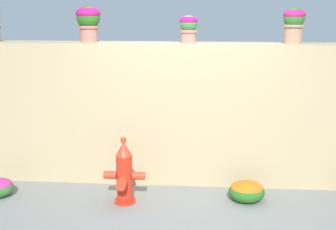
{
  "coord_description": "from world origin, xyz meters",
  "views": [
    {
      "loc": [
        0.21,
        -4.65,
        2.4
      ],
      "look_at": [
        -0.21,
        0.91,
        0.98
      ],
      "focal_mm": 47.89,
      "sensor_mm": 36.0,
      "label": 1
    }
  ],
  "objects_px": {
    "potted_plant_1": "(88,20)",
    "potted_plant_2": "(188,26)",
    "fire_hydrant": "(124,174)",
    "potted_plant_3": "(294,22)",
    "flower_bush_right": "(247,191)"
  },
  "relations": [
    {
      "from": "potted_plant_2",
      "to": "fire_hydrant",
      "type": "bearing_deg",
      "value": -135.01
    },
    {
      "from": "potted_plant_2",
      "to": "flower_bush_right",
      "type": "relative_size",
      "value": 0.79
    },
    {
      "from": "potted_plant_1",
      "to": "potted_plant_2",
      "type": "distance_m",
      "value": 1.3
    },
    {
      "from": "potted_plant_3",
      "to": "flower_bush_right",
      "type": "distance_m",
      "value": 2.17
    },
    {
      "from": "fire_hydrant",
      "to": "flower_bush_right",
      "type": "relative_size",
      "value": 1.86
    },
    {
      "from": "fire_hydrant",
      "to": "potted_plant_2",
      "type": "bearing_deg",
      "value": 44.99
    },
    {
      "from": "potted_plant_3",
      "to": "flower_bush_right",
      "type": "bearing_deg",
      "value": -132.68
    },
    {
      "from": "potted_plant_2",
      "to": "potted_plant_3",
      "type": "relative_size",
      "value": 0.79
    },
    {
      "from": "flower_bush_right",
      "to": "potted_plant_2",
      "type": "bearing_deg",
      "value": 143.11
    },
    {
      "from": "potted_plant_3",
      "to": "flower_bush_right",
      "type": "relative_size",
      "value": 1.0
    },
    {
      "from": "potted_plant_1",
      "to": "fire_hydrant",
      "type": "relative_size",
      "value": 0.56
    },
    {
      "from": "potted_plant_1",
      "to": "potted_plant_3",
      "type": "xyz_separation_m",
      "value": [
        2.6,
        -0.03,
        -0.02
      ]
    },
    {
      "from": "potted_plant_3",
      "to": "flower_bush_right",
      "type": "height_order",
      "value": "potted_plant_3"
    },
    {
      "from": "potted_plant_2",
      "to": "flower_bush_right",
      "type": "bearing_deg",
      "value": -36.89
    },
    {
      "from": "potted_plant_1",
      "to": "fire_hydrant",
      "type": "height_order",
      "value": "potted_plant_1"
    }
  ]
}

